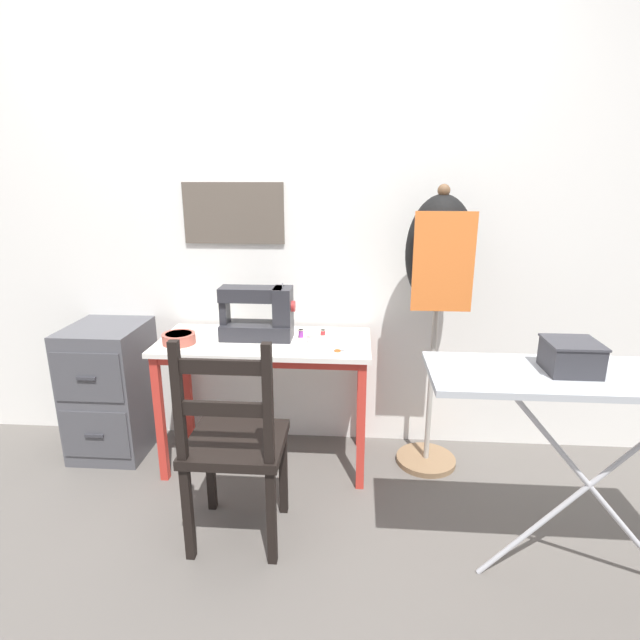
{
  "coord_description": "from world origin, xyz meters",
  "views": [
    {
      "loc": [
        0.46,
        -2.15,
        1.52
      ],
      "look_at": [
        0.29,
        0.22,
        0.82
      ],
      "focal_mm": 28.0,
      "sensor_mm": 36.0,
      "label": 1
    }
  ],
  "objects_px": {
    "sewing_machine": "(260,315)",
    "scissors": "(345,351)",
    "fabric_bowl": "(179,338)",
    "ironing_board": "(606,386)",
    "wooden_chair": "(234,446)",
    "thread_spool_near_machine": "(301,334)",
    "dress_form": "(439,269)",
    "thread_spool_mid_table": "(310,339)",
    "storage_box": "(571,356)",
    "thread_spool_far_edge": "(323,333)",
    "filing_cabinet": "(112,389)"
  },
  "relations": [
    {
      "from": "thread_spool_mid_table",
      "to": "storage_box",
      "type": "relative_size",
      "value": 0.25
    },
    {
      "from": "sewing_machine",
      "to": "thread_spool_near_machine",
      "type": "xyz_separation_m",
      "value": [
        0.2,
        0.02,
        -0.11
      ]
    },
    {
      "from": "thread_spool_mid_table",
      "to": "filing_cabinet",
      "type": "xyz_separation_m",
      "value": [
        -1.13,
        0.11,
        -0.36
      ]
    },
    {
      "from": "wooden_chair",
      "to": "ironing_board",
      "type": "bearing_deg",
      "value": -5.37
    },
    {
      "from": "thread_spool_mid_table",
      "to": "filing_cabinet",
      "type": "relative_size",
      "value": 0.06
    },
    {
      "from": "thread_spool_far_edge",
      "to": "ironing_board",
      "type": "xyz_separation_m",
      "value": [
        1.04,
        -0.84,
        0.1
      ]
    },
    {
      "from": "thread_spool_near_machine",
      "to": "dress_form",
      "type": "xyz_separation_m",
      "value": [
        0.68,
        -0.01,
        0.35
      ]
    },
    {
      "from": "ironing_board",
      "to": "dress_form",
      "type": "bearing_deg",
      "value": 121.06
    },
    {
      "from": "scissors",
      "to": "dress_form",
      "type": "height_order",
      "value": "dress_form"
    },
    {
      "from": "scissors",
      "to": "dress_form",
      "type": "xyz_separation_m",
      "value": [
        0.45,
        0.18,
        0.37
      ]
    },
    {
      "from": "thread_spool_mid_table",
      "to": "filing_cabinet",
      "type": "bearing_deg",
      "value": 174.65
    },
    {
      "from": "scissors",
      "to": "thread_spool_far_edge",
      "type": "bearing_deg",
      "value": 117.38
    },
    {
      "from": "fabric_bowl",
      "to": "wooden_chair",
      "type": "bearing_deg",
      "value": -53.01
    },
    {
      "from": "thread_spool_mid_table",
      "to": "storage_box",
      "type": "bearing_deg",
      "value": -35.41
    },
    {
      "from": "filing_cabinet",
      "to": "thread_spool_far_edge",
      "type": "bearing_deg",
      "value": 1.37
    },
    {
      "from": "sewing_machine",
      "to": "thread_spool_mid_table",
      "type": "relative_size",
      "value": 8.76
    },
    {
      "from": "thread_spool_far_edge",
      "to": "ironing_board",
      "type": "relative_size",
      "value": 0.03
    },
    {
      "from": "thread_spool_near_machine",
      "to": "ironing_board",
      "type": "xyz_separation_m",
      "value": [
        1.15,
        -0.79,
        0.09
      ]
    },
    {
      "from": "wooden_chair",
      "to": "dress_form",
      "type": "xyz_separation_m",
      "value": [
        0.89,
        0.65,
        0.63
      ]
    },
    {
      "from": "scissors",
      "to": "thread_spool_near_machine",
      "type": "height_order",
      "value": "thread_spool_near_machine"
    },
    {
      "from": "fabric_bowl",
      "to": "scissors",
      "type": "xyz_separation_m",
      "value": [
        0.83,
        -0.05,
        -0.03
      ]
    },
    {
      "from": "sewing_machine",
      "to": "thread_spool_far_edge",
      "type": "relative_size",
      "value": 12.33
    },
    {
      "from": "fabric_bowl",
      "to": "ironing_board",
      "type": "height_order",
      "value": "ironing_board"
    },
    {
      "from": "wooden_chair",
      "to": "ironing_board",
      "type": "height_order",
      "value": "wooden_chair"
    },
    {
      "from": "scissors",
      "to": "thread_spool_mid_table",
      "type": "xyz_separation_m",
      "value": [
        -0.18,
        0.1,
        0.02
      ]
    },
    {
      "from": "scissors",
      "to": "storage_box",
      "type": "relative_size",
      "value": 0.86
    },
    {
      "from": "fabric_bowl",
      "to": "thread_spool_near_machine",
      "type": "height_order",
      "value": "fabric_bowl"
    },
    {
      "from": "sewing_machine",
      "to": "thread_spool_far_edge",
      "type": "bearing_deg",
      "value": 12.78
    },
    {
      "from": "scissors",
      "to": "ironing_board",
      "type": "distance_m",
      "value": 1.11
    },
    {
      "from": "thread_spool_far_edge",
      "to": "thread_spool_near_machine",
      "type": "bearing_deg",
      "value": -156.41
    },
    {
      "from": "fabric_bowl",
      "to": "thread_spool_near_machine",
      "type": "distance_m",
      "value": 0.62
    },
    {
      "from": "wooden_chair",
      "to": "dress_form",
      "type": "bearing_deg",
      "value": 36.42
    },
    {
      "from": "thread_spool_mid_table",
      "to": "storage_box",
      "type": "xyz_separation_m",
      "value": [
        0.97,
        -0.69,
        0.19
      ]
    },
    {
      "from": "fabric_bowl",
      "to": "wooden_chair",
      "type": "xyz_separation_m",
      "value": [
        0.4,
        -0.53,
        -0.28
      ]
    },
    {
      "from": "filing_cabinet",
      "to": "wooden_chair",
      "type": "bearing_deg",
      "value": -38.21
    },
    {
      "from": "fabric_bowl",
      "to": "dress_form",
      "type": "xyz_separation_m",
      "value": [
        1.28,
        0.13,
        0.35
      ]
    },
    {
      "from": "fabric_bowl",
      "to": "storage_box",
      "type": "height_order",
      "value": "storage_box"
    },
    {
      "from": "scissors",
      "to": "fabric_bowl",
      "type": "bearing_deg",
      "value": 176.48
    },
    {
      "from": "sewing_machine",
      "to": "scissors",
      "type": "xyz_separation_m",
      "value": [
        0.44,
        -0.16,
        -0.12
      ]
    },
    {
      "from": "sewing_machine",
      "to": "fabric_bowl",
      "type": "xyz_separation_m",
      "value": [
        -0.4,
        -0.11,
        -0.1
      ]
    },
    {
      "from": "fabric_bowl",
      "to": "scissors",
      "type": "bearing_deg",
      "value": -3.52
    },
    {
      "from": "ironing_board",
      "to": "storage_box",
      "type": "distance_m",
      "value": 0.16
    },
    {
      "from": "thread_spool_near_machine",
      "to": "storage_box",
      "type": "xyz_separation_m",
      "value": [
        1.03,
        -0.78,
        0.19
      ]
    },
    {
      "from": "thread_spool_near_machine",
      "to": "storage_box",
      "type": "relative_size",
      "value": 0.25
    },
    {
      "from": "sewing_machine",
      "to": "ironing_board",
      "type": "height_order",
      "value": "sewing_machine"
    },
    {
      "from": "filing_cabinet",
      "to": "ironing_board",
      "type": "height_order",
      "value": "ironing_board"
    },
    {
      "from": "fabric_bowl",
      "to": "ironing_board",
      "type": "bearing_deg",
      "value": -20.43
    },
    {
      "from": "sewing_machine",
      "to": "storage_box",
      "type": "bearing_deg",
      "value": -31.43
    },
    {
      "from": "thread_spool_far_edge",
      "to": "storage_box",
      "type": "height_order",
      "value": "storage_box"
    },
    {
      "from": "thread_spool_mid_table",
      "to": "ironing_board",
      "type": "relative_size",
      "value": 0.04
    }
  ]
}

